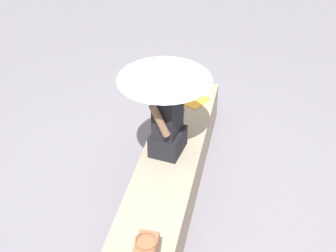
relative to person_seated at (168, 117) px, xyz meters
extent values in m
plane|color=slate|center=(-0.16, -0.04, -0.84)|extent=(14.00, 14.00, 0.00)
cube|color=gray|center=(-0.16, -0.04, -0.61)|extent=(2.98, 0.55, 0.45)
cube|color=black|center=(0.00, 0.00, -0.28)|extent=(0.38, 0.33, 0.22)
cube|color=black|center=(0.00, 0.00, 0.07)|extent=(0.35, 0.25, 0.48)
sphere|color=brown|center=(0.00, 0.00, 0.41)|extent=(0.20, 0.20, 0.20)
cylinder|color=brown|center=(0.20, -0.03, 0.10)|extent=(0.10, 0.21, 0.32)
cylinder|color=brown|center=(-0.20, 0.03, 0.10)|extent=(0.10, 0.21, 0.32)
cylinder|color=#B7B7BC|center=(0.01, 0.03, 0.10)|extent=(0.02, 0.02, 0.98)
cone|color=silver|center=(0.01, 0.03, 0.50)|extent=(0.84, 0.84, 0.19)
sphere|color=#B7B7BC|center=(0.01, 0.03, 0.61)|extent=(0.03, 0.03, 0.03)
torus|color=brown|center=(-1.36, -0.14, -0.13)|extent=(0.17, 0.17, 0.01)
cube|color=gold|center=(0.91, -0.12, -0.38)|extent=(0.34, 0.31, 0.01)
camera|label=1|loc=(-3.72, -0.81, 2.65)|focal=53.92mm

